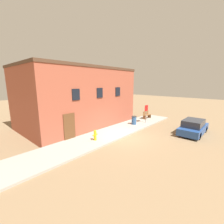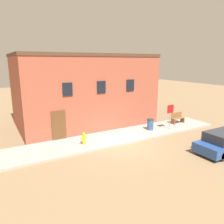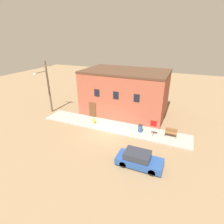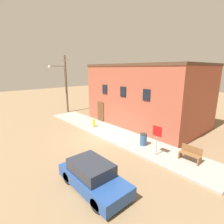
# 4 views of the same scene
# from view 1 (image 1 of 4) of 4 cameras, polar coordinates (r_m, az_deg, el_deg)

# --- Properties ---
(ground_plane) EXTENTS (80.00, 80.00, 0.00)m
(ground_plane) POSITION_cam_1_polar(r_m,az_deg,el_deg) (12.93, 5.05, -9.55)
(ground_plane) COLOR #846B4C
(sidewalk) EXTENTS (18.35, 2.93, 0.13)m
(sidewalk) POSITION_cam_1_polar(r_m,az_deg,el_deg) (13.78, 0.12, -7.88)
(sidewalk) COLOR #9E998E
(sidewalk) RESTS_ON ground
(brick_building) EXTENTS (11.28, 6.98, 6.09)m
(brick_building) POSITION_cam_1_polar(r_m,az_deg,el_deg) (16.68, -12.94, 5.66)
(brick_building) COLOR #9E4C38
(brick_building) RESTS_ON ground
(fire_hydrant) EXTENTS (0.45, 0.21, 0.83)m
(fire_hydrant) POSITION_cam_1_polar(r_m,az_deg,el_deg) (11.84, -6.46, -8.73)
(fire_hydrant) COLOR gold
(fire_hydrant) RESTS_ON sidewalk
(stop_sign) EXTENTS (0.67, 0.06, 1.98)m
(stop_sign) POSITION_cam_1_polar(r_m,az_deg,el_deg) (17.06, 12.90, 0.59)
(stop_sign) COLOR gray
(stop_sign) RESTS_ON sidewalk
(bench) EXTENTS (1.25, 0.44, 0.94)m
(bench) POSITION_cam_1_polar(r_m,az_deg,el_deg) (19.25, 13.08, -1.11)
(bench) COLOR brown
(bench) RESTS_ON sidewalk
(trash_bin) EXTENTS (0.53, 0.53, 0.89)m
(trash_bin) POSITION_cam_1_polar(r_m,az_deg,el_deg) (16.28, 8.36, -3.12)
(trash_bin) COLOR #2D517F
(trash_bin) RESTS_ON sidewalk
(parked_car) EXTENTS (3.93, 1.70, 1.33)m
(parked_car) POSITION_cam_1_polar(r_m,az_deg,el_deg) (15.36, 28.57, -5.07)
(parked_car) COLOR black
(parked_car) RESTS_ON ground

